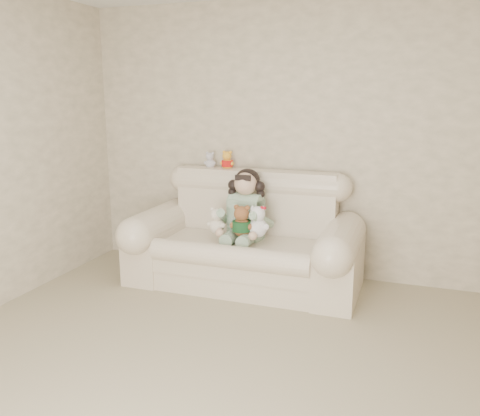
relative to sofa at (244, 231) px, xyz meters
name	(u,v)px	position (x,y,z in m)	size (l,w,h in m)	color
wall_back	(311,141)	(0.49, 0.50, 0.78)	(4.50, 4.50, 0.00)	beige
sofa	(244,231)	(0.00, 0.00, 0.00)	(2.10, 0.95, 1.03)	#FFECCD
seated_child	(246,204)	(-0.01, 0.08, 0.24)	(0.40, 0.49, 0.66)	#2E6A37
brown_teddy	(242,218)	(0.03, -0.13, 0.15)	(0.22, 0.17, 0.34)	brown
white_cat	(258,218)	(0.16, -0.09, 0.15)	(0.22, 0.17, 0.34)	white
cream_teddy	(217,218)	(-0.22, -0.11, 0.13)	(0.18, 0.14, 0.28)	silver
yellow_mini_bear	(227,159)	(-0.30, 0.38, 0.61)	(0.14, 0.11, 0.22)	#FFAE35
grey_mini_plush	(210,159)	(-0.49, 0.39, 0.59)	(0.13, 0.10, 0.20)	silver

